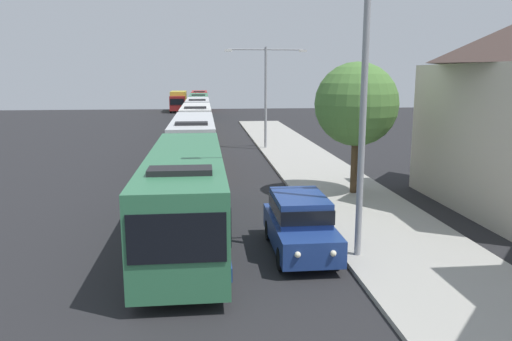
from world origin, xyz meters
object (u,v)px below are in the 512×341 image
bus_fourth_in_line (198,111)px  bus_second_in_line (193,141)px  box_truck_oncoming (178,101)px  bus_rear (199,104)px  streetlamp_near (364,82)px  streetlamp_mid (266,86)px  white_suv (300,222)px  roadside_tree (356,104)px  bus_middle (196,122)px  bus_lead (186,191)px  bus_tail_end (200,100)px

bus_fourth_in_line → bus_second_in_line: bearing=-90.0°
bus_second_in_line → box_truck_oncoming: bus_second_in_line is taller
bus_rear → streetlamp_near: (5.40, -54.93, 3.81)m
bus_rear → bus_fourth_in_line: bearing=-90.0°
bus_rear → streetlamp_mid: bearing=-80.3°
white_suv → roadside_tree: roadside_tree is taller
white_suv → streetlamp_mid: (1.70, 22.66, 3.86)m
white_suv → roadside_tree: bearing=61.2°
bus_second_in_line → white_suv: size_ratio=2.59×
bus_middle → streetlamp_near: 29.79m
bus_lead → roadside_tree: 9.90m
streetlamp_near → bus_middle: bearing=100.5°
bus_lead → bus_tail_end: (-0.00, 65.36, -0.00)m
bus_lead → bus_rear: (0.00, 52.27, 0.00)m
bus_tail_end → box_truck_oncoming: size_ratio=1.43×
bus_middle → white_suv: (3.70, -28.25, -0.66)m
bus_middle → bus_fourth_in_line: same height
bus_second_in_line → roadside_tree: size_ratio=1.94×
bus_tail_end → streetlamp_near: streetlamp_near is taller
bus_fourth_in_line → bus_tail_end: 26.11m
bus_rear → roadside_tree: roadside_tree is taller
white_suv → box_truck_oncoming: bearing=96.2°
bus_second_in_line → bus_fourth_in_line: same height
bus_fourth_in_line → white_suv: bus_fourth_in_line is taller
streetlamp_near → roadside_tree: (2.36, 8.20, -1.14)m
bus_tail_end → box_truck_oncoming: bus_tail_end is taller
bus_middle → bus_rear: size_ratio=0.89×
roadside_tree → bus_rear: bearing=99.4°
bus_tail_end → roadside_tree: (7.76, -59.82, 2.66)m
streetlamp_near → roadside_tree: streetlamp_near is taller
bus_fourth_in_line → bus_tail_end: size_ratio=1.03×
bus_middle → bus_fourth_in_line: bearing=90.0°
bus_lead → bus_fourth_in_line: size_ratio=1.00×
bus_second_in_line → streetlamp_mid: 9.68m
bus_fourth_in_line → roadside_tree: roadside_tree is taller
bus_lead → bus_rear: bearing=90.0°
box_truck_oncoming → bus_lead: bearing=-87.0°
bus_rear → bus_second_in_line: bearing=-90.0°
bus_middle → box_truck_oncoming: bearing=95.2°
bus_fourth_in_line → white_suv: bearing=-84.9°
bus_second_in_line → bus_rear: 38.85m
bus_tail_end → streetlamp_near: bearing=-85.5°
bus_fourth_in_line → white_suv: size_ratio=2.62×
box_truck_oncoming → streetlamp_mid: size_ratio=1.07×
box_truck_oncoming → streetlamp_near: bearing=-82.4°
bus_second_in_line → white_suv: bearing=-76.4°
streetlamp_near → bus_lead: bearing=153.8°
streetlamp_near → streetlamp_mid: bearing=90.0°
bus_second_in_line → white_suv: (3.70, -15.28, -0.66)m
bus_lead → roadside_tree: size_ratio=1.96×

